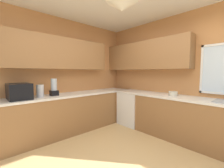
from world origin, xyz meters
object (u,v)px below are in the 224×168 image
at_px(kettle, 40,91).
at_px(blender_appliance, 54,88).
at_px(microwave, 19,91).
at_px(bowl, 173,94).
at_px(dishwasher, 133,108).

xyz_separation_m(kettle, blender_appliance, (-0.02, 0.28, 0.04)).
height_order(microwave, blender_appliance, blender_appliance).
relative_size(microwave, bowl, 2.68).
height_order(dishwasher, blender_appliance, blender_appliance).
bearing_deg(blender_appliance, kettle, -85.93).
xyz_separation_m(microwave, blender_appliance, (0.00, 0.63, 0.02)).
bearing_deg(bowl, kettle, -128.67).
relative_size(dishwasher, microwave, 1.75).
xyz_separation_m(kettle, bowl, (1.70, 2.13, -0.08)).
distance_m(dishwasher, kettle, 2.27).
xyz_separation_m(bowl, blender_appliance, (-1.72, -1.84, 0.12)).
relative_size(dishwasher, bowl, 4.69).
distance_m(microwave, blender_appliance, 0.63).
distance_m(kettle, bowl, 2.72).
height_order(dishwasher, microwave, microwave).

